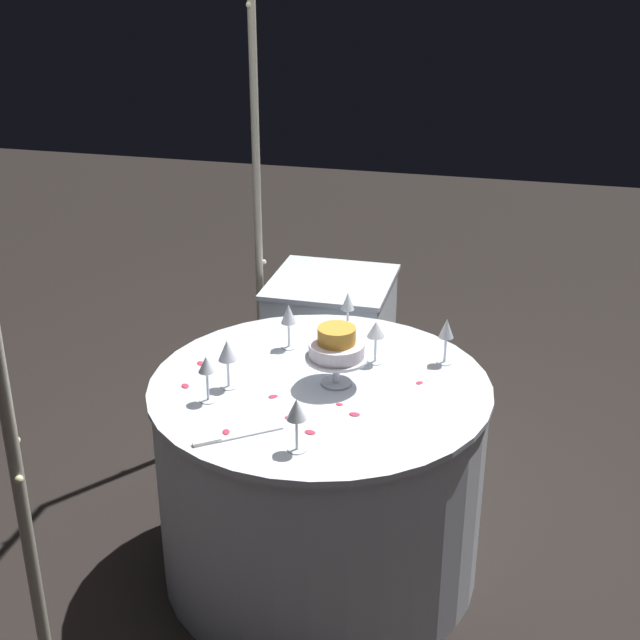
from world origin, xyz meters
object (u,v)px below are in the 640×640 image
object	(u,v)px
wine_glass_5	(289,316)
tiered_cake	(337,348)
cake_knife	(233,437)
wine_glass_3	(348,303)
wine_glass_4	(227,352)
wine_glass_1	(446,331)
wine_glass_2	(296,412)
main_table	(320,477)
side_table	(331,352)
decorative_arch	(162,182)
wine_glass_6	(376,332)
wine_glass_0	(207,368)

from	to	relation	value
wine_glass_5	tiered_cake	bearing A→B (deg)	-135.18
cake_knife	wine_glass_3	bearing A→B (deg)	-10.81
wine_glass_4	cake_knife	world-z (taller)	wine_glass_4
wine_glass_1	cake_knife	xyz separation A→B (m)	(-0.69, 0.58, -0.12)
wine_glass_2	wine_glass_5	distance (m)	0.73
main_table	side_table	bearing A→B (deg)	11.28
main_table	wine_glass_5	bearing A→B (deg)	36.20
wine_glass_4	decorative_arch	bearing A→B (deg)	66.85
side_table	wine_glass_2	bearing A→B (deg)	-170.58
wine_glass_6	cake_knife	bearing A→B (deg)	152.05
wine_glass_6	wine_glass_1	bearing A→B (deg)	-76.68
main_table	wine_glass_3	world-z (taller)	wine_glass_3
side_table	wine_glass_4	distance (m)	1.29
decorative_arch	wine_glass_2	distance (m)	0.92
tiered_cake	wine_glass_5	world-z (taller)	tiered_cake
wine_glass_3	cake_knife	distance (m)	0.92
wine_glass_5	cake_knife	world-z (taller)	wine_glass_5
wine_glass_0	wine_glass_4	bearing A→B (deg)	-18.15
wine_glass_5	cake_knife	distance (m)	0.69
wine_glass_0	wine_glass_3	distance (m)	0.76
wine_glass_5	wine_glass_6	bearing A→B (deg)	-97.30
tiered_cake	wine_glass_0	size ratio (longest dim) A/B	1.32
wine_glass_1	wine_glass_4	distance (m)	0.80
tiered_cake	wine_glass_0	bearing A→B (deg)	119.41
wine_glass_1	wine_glass_4	size ratio (longest dim) A/B	0.98
wine_glass_2	wine_glass_5	world-z (taller)	same
cake_knife	decorative_arch	bearing A→B (deg)	41.24
wine_glass_0	wine_glass_3	bearing A→B (deg)	-25.65
decorative_arch	cake_knife	bearing A→B (deg)	-138.76
cake_knife	wine_glass_0	bearing A→B (deg)	37.48
main_table	side_table	size ratio (longest dim) A/B	1.60
wine_glass_6	wine_glass_5	bearing A→B (deg)	82.70
main_table	tiered_cake	distance (m)	0.54
decorative_arch	tiered_cake	bearing A→B (deg)	-89.03
wine_glass_1	wine_glass_5	distance (m)	0.59
wine_glass_4	wine_glass_6	world-z (taller)	wine_glass_4
tiered_cake	wine_glass_4	world-z (taller)	tiered_cake
wine_glass_0	side_table	bearing A→B (deg)	-5.64
wine_glass_4	cake_knife	bearing A→B (deg)	-158.50
side_table	cake_knife	world-z (taller)	cake_knife
wine_glass_2	wine_glass_4	size ratio (longest dim) A/B	0.99
tiered_cake	wine_glass_3	distance (m)	0.47
wine_glass_1	tiered_cake	bearing A→B (deg)	126.55
wine_glass_0	main_table	bearing A→B (deg)	-57.89
tiered_cake	cake_knife	size ratio (longest dim) A/B	0.88
wine_glass_2	wine_glass_4	bearing A→B (deg)	45.48
decorative_arch	wine_glass_3	xyz separation A→B (m)	(0.48, -0.54, -0.58)
wine_glass_3	wine_glass_6	xyz separation A→B (m)	(-0.27, -0.16, 0.02)
main_table	wine_glass_4	bearing A→B (deg)	109.03
tiered_cake	wine_glass_2	bearing A→B (deg)	177.54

